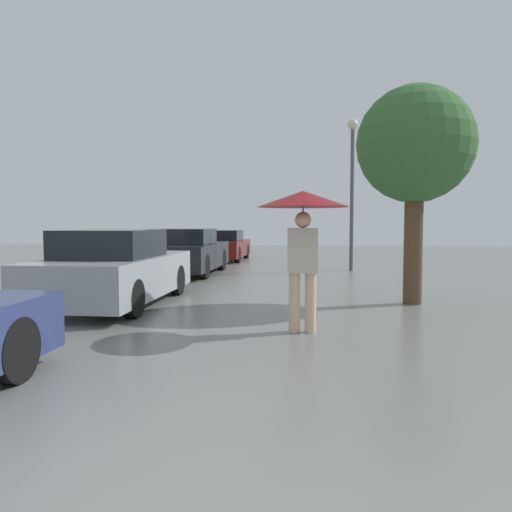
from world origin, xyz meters
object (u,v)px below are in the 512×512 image
object	(u,v)px
pedestrian	(303,215)
parked_car_third	(185,252)
tree	(415,147)
street_lamp	(352,172)
parked_car_second	(115,270)
parked_car_farthest	(222,246)

from	to	relation	value
pedestrian	parked_car_third	bearing A→B (deg)	115.56
tree	street_lamp	size ratio (longest dim) A/B	0.85
tree	pedestrian	bearing A→B (deg)	-126.97
parked_car_second	tree	xyz separation A→B (m)	(5.18, 0.64, 2.14)
pedestrian	parked_car_second	distance (m)	3.90
pedestrian	parked_car_farthest	world-z (taller)	pedestrian
street_lamp	parked_car_third	bearing A→B (deg)	-162.42
pedestrian	tree	size ratio (longest dim) A/B	0.48
parked_car_third	parked_car_farthest	size ratio (longest dim) A/B	1.03
pedestrian	street_lamp	size ratio (longest dim) A/B	0.41
tree	parked_car_farthest	bearing A→B (deg)	117.64
parked_car_third	pedestrian	bearing A→B (deg)	-64.44
tree	street_lamp	bearing A→B (deg)	95.51
parked_car_third	parked_car_farthest	world-z (taller)	parked_car_third
parked_car_third	street_lamp	bearing A→B (deg)	17.58
parked_car_second	tree	bearing A→B (deg)	7.09
pedestrian	tree	xyz separation A→B (m)	(1.88, 2.50, 1.22)
tree	street_lamp	distance (m)	6.15
pedestrian	tree	distance (m)	3.36
parked_car_farthest	street_lamp	size ratio (longest dim) A/B	0.87
tree	street_lamp	xyz separation A→B (m)	(-0.59, 6.12, 0.18)
parked_car_second	parked_car_farthest	world-z (taller)	parked_car_second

